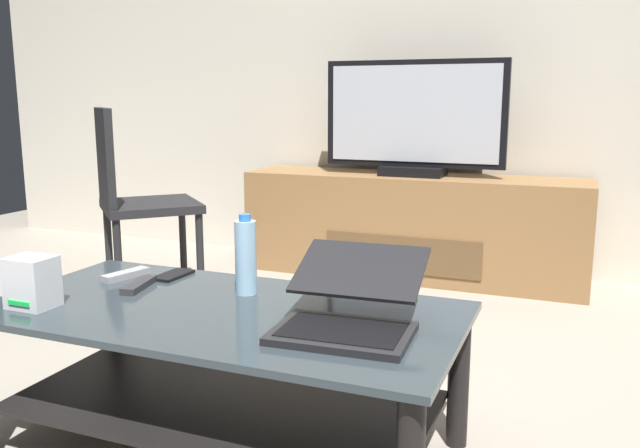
# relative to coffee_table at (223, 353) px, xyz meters

# --- Properties ---
(back_wall) EXTENTS (6.40, 0.12, 2.80)m
(back_wall) POSITION_rel_coffee_table_xyz_m (0.14, 2.34, 1.11)
(back_wall) COLOR beige
(back_wall) RESTS_ON ground
(coffee_table) EXTENTS (1.29, 0.65, 0.42)m
(coffee_table) POSITION_rel_coffee_table_xyz_m (0.00, 0.00, 0.00)
(coffee_table) COLOR #2D383D
(coffee_table) RESTS_ON ground
(media_cabinet) EXTENTS (1.86, 0.44, 0.56)m
(media_cabinet) POSITION_rel_coffee_table_xyz_m (0.02, 2.02, -0.01)
(media_cabinet) COLOR olive
(media_cabinet) RESTS_ON ground
(television) EXTENTS (0.98, 0.20, 0.61)m
(television) POSITION_rel_coffee_table_xyz_m (0.02, 1.99, 0.57)
(television) COLOR black
(television) RESTS_ON media_cabinet
(side_chair) EXTENTS (0.62, 0.62, 0.93)m
(side_chair) POSITION_rel_coffee_table_xyz_m (-1.13, 1.09, 0.24)
(side_chair) COLOR black
(side_chair) RESTS_ON ground
(laptop) EXTENTS (0.35, 0.40, 0.17)m
(laptop) POSITION_rel_coffee_table_xyz_m (0.37, -0.02, 0.19)
(laptop) COLOR black
(laptop) RESTS_ON coffee_table
(router_box) EXTENTS (0.12, 0.10, 0.14)m
(router_box) POSITION_rel_coffee_table_xyz_m (-0.48, -0.18, 0.20)
(router_box) COLOR silver
(router_box) RESTS_ON coffee_table
(water_bottle_near) EXTENTS (0.06, 0.06, 0.23)m
(water_bottle_near) POSITION_rel_coffee_table_xyz_m (-0.00, 0.15, 0.24)
(water_bottle_near) COLOR #99C6E5
(water_bottle_near) RESTS_ON coffee_table
(cell_phone) EXTENTS (0.08, 0.14, 0.01)m
(cell_phone) POSITION_rel_coffee_table_xyz_m (-0.31, 0.22, 0.13)
(cell_phone) COLOR black
(cell_phone) RESTS_ON coffee_table
(tv_remote) EXTENTS (0.08, 0.17, 0.02)m
(tv_remote) POSITION_rel_coffee_table_xyz_m (-0.44, 0.16, 0.14)
(tv_remote) COLOR #99999E
(tv_remote) RESTS_ON coffee_table
(soundbar_remote) EXTENTS (0.08, 0.17, 0.02)m
(soundbar_remote) POSITION_rel_coffee_table_xyz_m (-0.33, 0.07, 0.14)
(soundbar_remote) COLOR #2D2D30
(soundbar_remote) RESTS_ON coffee_table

